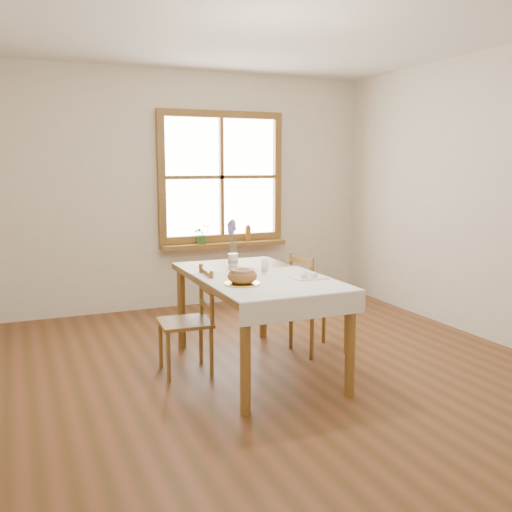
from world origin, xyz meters
The scene contains 18 objects.
ground centered at (0.00, 0.00, 0.00)m, with size 5.00×5.00×0.00m, color brown.
room_walls centered at (0.00, 0.00, 1.71)m, with size 4.60×5.10×2.65m.
window centered at (0.50, 2.47, 1.45)m, with size 1.46×0.08×1.46m.
window_sill centered at (0.50, 2.40, 0.69)m, with size 1.46×0.20×0.05m.
dining_table centered at (0.00, 0.30, 0.66)m, with size 0.90×1.60×0.75m.
table_linen centered at (0.00, 0.00, 0.76)m, with size 0.91×0.99×0.01m, color white.
chair_left centered at (-0.53, 0.45, 0.41)m, with size 0.38×0.40×0.82m, color olive, non-canonical shape.
chair_right centered at (0.66, 0.49, 0.42)m, with size 0.40×0.42×0.85m, color olive, non-canonical shape.
bread_plate centered at (-0.24, -0.02, 0.77)m, with size 0.24×0.24×0.01m, color white.
bread_loaf centered at (-0.24, -0.02, 0.83)m, with size 0.21×0.21×0.12m, color #A17039.
egg_napkin centered at (0.30, 0.01, 0.77)m, with size 0.24×0.21×0.01m, color white.
eggs centered at (0.30, 0.01, 0.79)m, with size 0.19×0.17×0.04m, color white, non-canonical shape.
salt_shaker centered at (0.11, 0.39, 0.81)m, with size 0.05×0.05×0.10m, color white.
pepper_shaker centered at (0.05, 0.26, 0.80)m, with size 0.04×0.04×0.08m, color white.
flower_vase centered at (-0.02, 0.76, 0.80)m, with size 0.09×0.09×0.09m, color white.
lavender_bouquet centered at (-0.02, 0.76, 0.99)m, with size 0.15×0.15×0.28m, color #675495, non-canonical shape.
potted_plant centered at (0.24, 2.40, 0.80)m, with size 0.19×0.22×0.17m, color #35712D.
amber_bottle centered at (0.80, 2.40, 0.81)m, with size 0.07×0.07×0.19m, color #AC6F1F.
Camera 1 is at (-1.69, -3.65, 1.59)m, focal length 40.00 mm.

